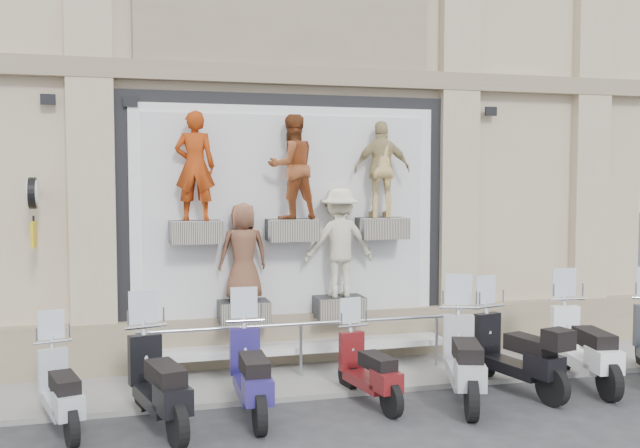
# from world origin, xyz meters

# --- Properties ---
(ground) EXTENTS (90.00, 90.00, 0.00)m
(ground) POSITION_xyz_m (0.00, 0.00, 0.00)
(ground) COLOR #2C2C2E
(ground) RESTS_ON ground
(sidewalk) EXTENTS (16.00, 2.20, 0.08)m
(sidewalk) POSITION_xyz_m (0.00, 2.10, 0.04)
(sidewalk) COLOR gray
(sidewalk) RESTS_ON ground
(building) EXTENTS (14.00, 8.60, 12.00)m
(building) POSITION_xyz_m (0.00, 7.00, 6.00)
(building) COLOR #C2AF8D
(building) RESTS_ON ground
(shop_vitrine) EXTENTS (5.60, 0.83, 4.30)m
(shop_vitrine) POSITION_xyz_m (0.10, 2.74, 2.40)
(shop_vitrine) COLOR black
(shop_vitrine) RESTS_ON ground
(guard_rail) EXTENTS (5.06, 0.10, 0.93)m
(guard_rail) POSITION_xyz_m (0.00, 2.00, 0.47)
(guard_rail) COLOR #9EA0A5
(guard_rail) RESTS_ON ground
(clock_sign_bracket) EXTENTS (0.10, 0.80, 1.02)m
(clock_sign_bracket) POSITION_xyz_m (-3.90, 2.47, 2.80)
(clock_sign_bracket) COLOR black
(clock_sign_bracket) RESTS_ON ground
(scooter_c) EXTENTS (0.95, 1.84, 1.44)m
(scooter_c) POSITION_xyz_m (-3.43, 0.66, 0.72)
(scooter_c) COLOR #A0A7AD
(scooter_c) RESTS_ON ground
(scooter_d) EXTENTS (1.07, 2.14, 1.67)m
(scooter_d) POSITION_xyz_m (-2.24, 0.42, 0.84)
(scooter_d) COLOR black
(scooter_d) RESTS_ON ground
(scooter_e) EXTENTS (0.65, 2.03, 1.64)m
(scooter_e) POSITION_xyz_m (-1.03, 0.58, 0.82)
(scooter_e) COLOR navy
(scooter_e) RESTS_ON ground
(scooter_f) EXTENTS (0.78, 1.80, 1.42)m
(scooter_f) POSITION_xyz_m (0.65, 0.64, 0.71)
(scooter_f) COLOR #5C0F11
(scooter_f) RESTS_ON ground
(scooter_g) EXTENTS (1.29, 2.22, 1.74)m
(scooter_g) POSITION_xyz_m (1.96, 0.35, 0.87)
(scooter_g) COLOR #A0A2A7
(scooter_g) RESTS_ON ground
(scooter_h) EXTENTS (1.02, 2.12, 1.66)m
(scooter_h) POSITION_xyz_m (2.92, 0.60, 0.83)
(scooter_h) COLOR black
(scooter_h) RESTS_ON ground
(scooter_i) EXTENTS (0.93, 2.19, 1.72)m
(scooter_i) POSITION_xyz_m (4.10, 0.61, 0.86)
(scooter_i) COLOR white
(scooter_i) RESTS_ON ground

